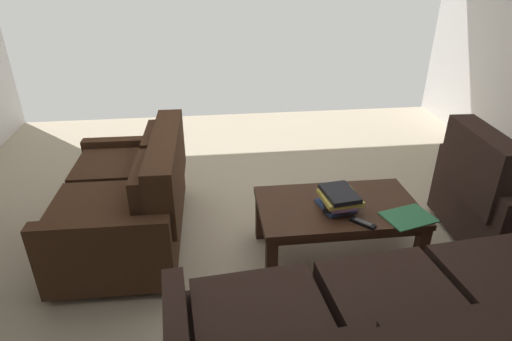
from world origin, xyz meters
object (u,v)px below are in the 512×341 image
at_px(book_stack, 338,199).
at_px(loose_magazine, 408,217).
at_px(coffee_table, 337,213).
at_px(tv_remote, 363,223).
at_px(loveseat_near, 131,198).

bearing_deg(book_stack, loose_magazine, 158.83).
relative_size(coffee_table, loose_magazine, 3.52).
distance_m(coffee_table, tv_remote, 0.27).
xyz_separation_m(loveseat_near, tv_remote, (-1.48, 0.60, 0.07)).
relative_size(book_stack, loose_magazine, 0.97).
distance_m(loveseat_near, loose_magazine, 1.88).
relative_size(loveseat_near, book_stack, 4.52).
relative_size(coffee_table, tv_remote, 7.19).
bearing_deg(tv_remote, book_stack, -62.98).
distance_m(loveseat_near, coffee_table, 1.44).
height_order(coffee_table, book_stack, book_stack).
xyz_separation_m(tv_remote, loose_magazine, (-0.31, -0.04, -0.01)).
height_order(loveseat_near, tv_remote, loveseat_near).
height_order(loveseat_near, coffee_table, loveseat_near).
relative_size(coffee_table, book_stack, 3.61).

